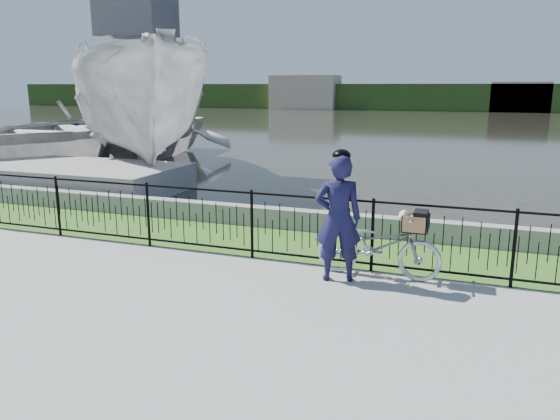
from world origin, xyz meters
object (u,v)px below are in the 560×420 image
at_px(dock, 17,173).
at_px(cyclist, 338,217).
at_px(boat_near, 141,106).
at_px(bicycle_rig, 379,245).
at_px(boat_far, 92,131).

relative_size(dock, cyclist, 5.17).
bearing_deg(cyclist, boat_near, 137.36).
relative_size(bicycle_rig, boat_near, 0.17).
xyz_separation_m(dock, boat_near, (1.88, 3.58, 1.81)).
relative_size(dock, boat_far, 0.88).
relative_size(cyclist, boat_far, 0.17).
xyz_separation_m(cyclist, boat_far, (-11.77, 9.30, 0.19)).
height_order(bicycle_rig, cyclist, cyclist).
xyz_separation_m(dock, bicycle_rig, (11.14, -4.10, 0.15)).
bearing_deg(dock, bicycle_rig, -20.20).
xyz_separation_m(cyclist, boat_near, (-8.71, 8.02, 1.21)).
distance_m(cyclist, boat_far, 15.00).
bearing_deg(bicycle_rig, boat_near, 140.34).
relative_size(boat_near, boat_far, 0.96).
xyz_separation_m(dock, cyclist, (10.59, -4.45, 0.60)).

